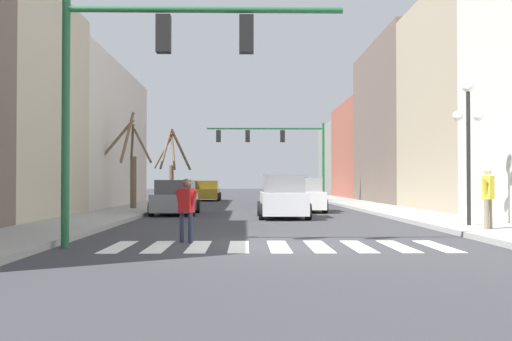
% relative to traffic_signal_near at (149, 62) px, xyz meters
% --- Properties ---
extents(ground_plane, '(240.00, 240.00, 0.00)m').
position_rel_traffic_signal_near_xyz_m(ground_plane, '(2.91, 0.49, -4.13)').
color(ground_plane, '#38383D').
extents(sidewalk_left, '(2.75, 90.00, 0.15)m').
position_rel_traffic_signal_near_xyz_m(sidewalk_left, '(-3.46, 0.49, -4.06)').
color(sidewalk_left, '#9E9E99').
rests_on(sidewalk_left, ground_plane).
extents(building_row_left, '(6.00, 34.61, 9.53)m').
position_rel_traffic_signal_near_xyz_m(building_row_left, '(-7.84, 11.13, 0.21)').
color(building_row_left, '#66564C').
rests_on(building_row_left, ground_plane).
extents(building_row_right, '(6.00, 61.29, 11.64)m').
position_rel_traffic_signal_near_xyz_m(building_row_right, '(13.65, 22.65, 0.96)').
color(building_row_right, beige).
rests_on(building_row_right, ground_plane).
extents(crosswalk_stripes, '(7.65, 2.60, 0.01)m').
position_rel_traffic_signal_near_xyz_m(crosswalk_stripes, '(2.91, 0.21, -4.13)').
color(crosswalk_stripes, white).
rests_on(crosswalk_stripes, ground_plane).
extents(traffic_signal_near, '(6.26, 0.28, 5.71)m').
position_rel_traffic_signal_near_xyz_m(traffic_signal_near, '(0.00, 0.00, 0.00)').
color(traffic_signal_near, '#236038').
rests_on(traffic_signal_near, ground_plane).
extents(traffic_signal_far, '(8.28, 0.28, 5.65)m').
position_rel_traffic_signal_near_xyz_m(traffic_signal_far, '(4.43, 28.69, 0.12)').
color(traffic_signal_far, '#236038').
rests_on(traffic_signal_far, ground_plane).
extents(street_lamp_right_corner, '(0.95, 0.36, 4.41)m').
position_rel_traffic_signal_near_xyz_m(street_lamp_right_corner, '(8.93, 4.73, -0.87)').
color(street_lamp_right_corner, black).
rests_on(street_lamp_right_corner, sidewalk_right).
extents(car_parked_right_mid, '(1.96, 4.40, 1.55)m').
position_rel_traffic_signal_near_xyz_m(car_parked_right_mid, '(-0.98, 13.60, -3.40)').
color(car_parked_right_mid, gray).
rests_on(car_parked_right_mid, ground_plane).
extents(car_parked_left_near, '(2.01, 4.33, 1.75)m').
position_rel_traffic_signal_near_xyz_m(car_parked_left_near, '(3.68, 11.04, -3.32)').
color(car_parked_left_near, silver).
rests_on(car_parked_left_near, ground_plane).
extents(car_parked_left_mid, '(2.10, 4.87, 1.76)m').
position_rel_traffic_signal_near_xyz_m(car_parked_left_mid, '(5.06, 23.99, -3.31)').
color(car_parked_left_mid, navy).
rests_on(car_parked_left_mid, ground_plane).
extents(car_parked_right_near, '(2.14, 4.56, 1.67)m').
position_rel_traffic_signal_near_xyz_m(car_parked_right_near, '(4.95, 16.21, -3.35)').
color(car_parked_right_near, white).
rests_on(car_parked_right_near, ground_plane).
extents(car_driving_toward_lane, '(2.08, 4.69, 1.72)m').
position_rel_traffic_signal_near_xyz_m(car_driving_toward_lane, '(6.73, 33.53, -3.33)').
color(car_driving_toward_lane, navy).
rests_on(car_driving_toward_lane, ground_plane).
extents(car_at_intersection, '(2.14, 4.49, 1.58)m').
position_rel_traffic_signal_near_xyz_m(car_at_intersection, '(-0.89, 34.08, -3.39)').
color(car_at_intersection, '#A38423').
rests_on(car_at_intersection, ground_plane).
extents(pedestrian_near_right_corner, '(0.60, 0.42, 1.54)m').
position_rel_traffic_signal_near_xyz_m(pedestrian_near_right_corner, '(0.73, 1.11, -3.22)').
color(pedestrian_near_right_corner, '#282D47').
rests_on(pedestrian_near_right_corner, ground_plane).
extents(pedestrian_on_right_sidewalk, '(0.56, 0.63, 1.75)m').
position_rel_traffic_signal_near_xyz_m(pedestrian_on_right_sidewalk, '(8.93, 3.26, -2.95)').
color(pedestrian_on_right_sidewalk, '#7A705B').
rests_on(pedestrian_on_right_sidewalk, sidewalk_right).
extents(street_tree_left_near, '(2.99, 2.70, 5.45)m').
position_rel_traffic_signal_near_xyz_m(street_tree_left_near, '(-3.47, 32.60, -1.25)').
color(street_tree_left_near, brown).
rests_on(street_tree_left_near, sidewalk_left).
extents(street_tree_right_far, '(2.79, 2.66, 4.87)m').
position_rel_traffic_signal_near_xyz_m(street_tree_right_far, '(-3.61, 16.86, -1.80)').
color(street_tree_right_far, brown).
rests_on(street_tree_right_far, sidewalk_left).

